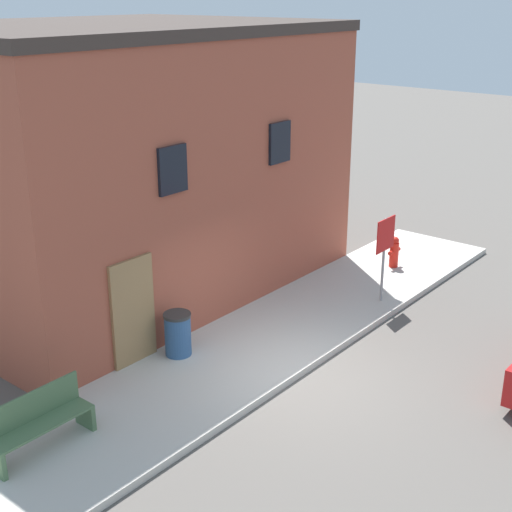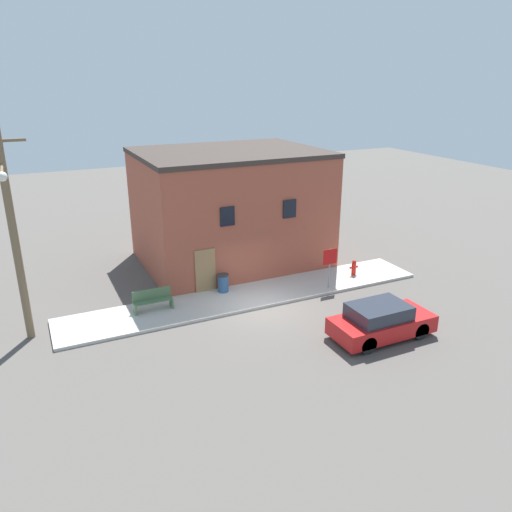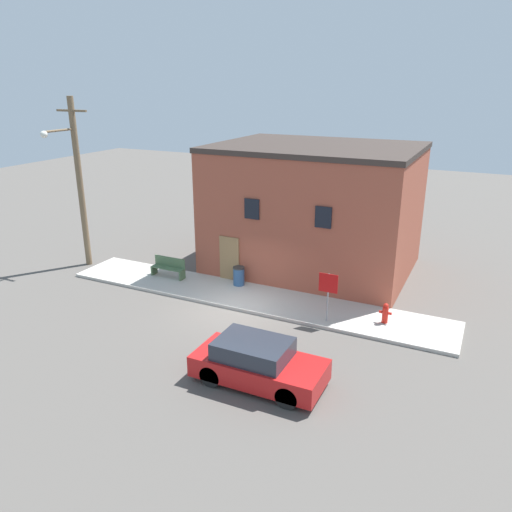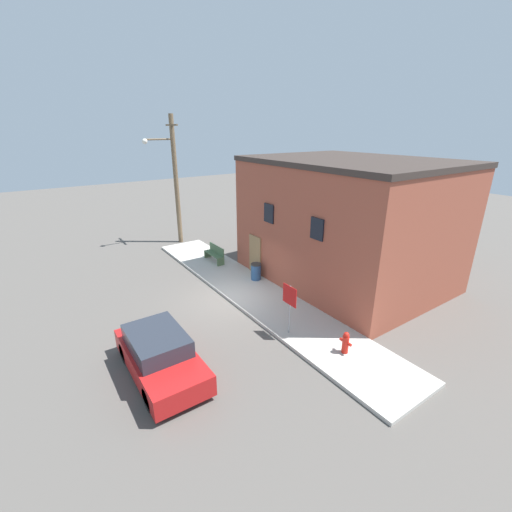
{
  "view_description": "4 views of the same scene",
  "coord_description": "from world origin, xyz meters",
  "px_view_note": "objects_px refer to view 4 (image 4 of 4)",
  "views": [
    {
      "loc": [
        -9.52,
        -6.7,
        6.74
      ],
      "look_at": [
        0.34,
        1.35,
        2.0
      ],
      "focal_mm": 50.0,
      "sensor_mm": 36.0,
      "label": 1
    },
    {
      "loc": [
        -8.81,
        -17.94,
        9.71
      ],
      "look_at": [
        0.34,
        1.35,
        2.0
      ],
      "focal_mm": 35.0,
      "sensor_mm": 36.0,
      "label": 2
    },
    {
      "loc": [
        8.89,
        -16.37,
        8.88
      ],
      "look_at": [
        0.34,
        1.35,
        2.0
      ],
      "focal_mm": 35.0,
      "sensor_mm": 36.0,
      "label": 3
    },
    {
      "loc": [
        12.31,
        -6.86,
        7.45
      ],
      "look_at": [
        0.34,
        1.35,
        2.0
      ],
      "focal_mm": 24.0,
      "sensor_mm": 36.0,
      "label": 4
    }
  ],
  "objects_px": {
    "stop_sign": "(290,301)",
    "utility_pole": "(174,178)",
    "fire_hydrant": "(346,342)",
    "bench": "(215,254)",
    "trash_bin": "(256,271)",
    "parked_car": "(160,355)"
  },
  "relations": [
    {
      "from": "fire_hydrant",
      "to": "bench",
      "type": "height_order",
      "value": "bench"
    },
    {
      "from": "stop_sign",
      "to": "utility_pole",
      "type": "bearing_deg",
      "value": 175.34
    },
    {
      "from": "fire_hydrant",
      "to": "trash_bin",
      "type": "xyz_separation_m",
      "value": [
        -6.8,
        0.92,
        0.03
      ]
    },
    {
      "from": "fire_hydrant",
      "to": "bench",
      "type": "xyz_separation_m",
      "value": [
        -10.28,
        0.41,
        0.05
      ]
    },
    {
      "from": "stop_sign",
      "to": "bench",
      "type": "relative_size",
      "value": 1.16
    },
    {
      "from": "bench",
      "to": "utility_pole",
      "type": "relative_size",
      "value": 0.2
    },
    {
      "from": "bench",
      "to": "trash_bin",
      "type": "height_order",
      "value": "bench"
    },
    {
      "from": "stop_sign",
      "to": "fire_hydrant",
      "type": "bearing_deg",
      "value": 21.99
    },
    {
      "from": "fire_hydrant",
      "to": "stop_sign",
      "type": "height_order",
      "value": "stop_sign"
    },
    {
      "from": "trash_bin",
      "to": "utility_pole",
      "type": "xyz_separation_m",
      "value": [
        -8.41,
        -0.68,
        3.82
      ]
    },
    {
      "from": "bench",
      "to": "utility_pole",
      "type": "xyz_separation_m",
      "value": [
        -4.92,
        -0.17,
        3.8
      ]
    },
    {
      "from": "bench",
      "to": "utility_pole",
      "type": "height_order",
      "value": "utility_pole"
    },
    {
      "from": "parked_car",
      "to": "fire_hydrant",
      "type": "bearing_deg",
      "value": 63.7
    },
    {
      "from": "utility_pole",
      "to": "bench",
      "type": "bearing_deg",
      "value": 1.96
    },
    {
      "from": "bench",
      "to": "parked_car",
      "type": "xyz_separation_m",
      "value": [
        7.53,
        -5.98,
        0.09
      ]
    },
    {
      "from": "utility_pole",
      "to": "parked_car",
      "type": "height_order",
      "value": "utility_pole"
    },
    {
      "from": "bench",
      "to": "utility_pole",
      "type": "distance_m",
      "value": 6.22
    },
    {
      "from": "trash_bin",
      "to": "parked_car",
      "type": "bearing_deg",
      "value": -58.03
    },
    {
      "from": "fire_hydrant",
      "to": "parked_car",
      "type": "xyz_separation_m",
      "value": [
        -2.75,
        -5.57,
        0.15
      ]
    },
    {
      "from": "bench",
      "to": "utility_pole",
      "type": "bearing_deg",
      "value": -178.04
    },
    {
      "from": "stop_sign",
      "to": "utility_pole",
      "type": "relative_size",
      "value": 0.24
    },
    {
      "from": "bench",
      "to": "parked_car",
      "type": "distance_m",
      "value": 9.62
    }
  ]
}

